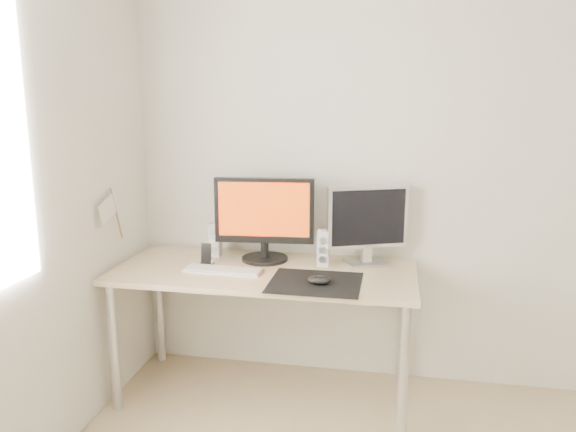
{
  "coord_description": "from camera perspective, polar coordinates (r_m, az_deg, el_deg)",
  "views": [
    {
      "loc": [
        -0.27,
        -1.41,
        1.63
      ],
      "look_at": [
        -0.81,
        1.45,
        1.01
      ],
      "focal_mm": 35.0,
      "sensor_mm": 36.0,
      "label": 1
    }
  ],
  "objects": [
    {
      "name": "main_monitor",
      "position": [
        3.1,
        -2.42,
        -0.02
      ],
      "size": [
        0.55,
        0.28,
        0.47
      ],
      "color": "black",
      "rests_on": "desk"
    },
    {
      "name": "phone_dock",
      "position": [
        3.09,
        -8.29,
        -4.32
      ],
      "size": [
        0.07,
        0.06,
        0.13
      ],
      "color": "black",
      "rests_on": "desk"
    },
    {
      "name": "keyboard",
      "position": [
        2.98,
        -6.61,
        -5.47
      ],
      "size": [
        0.43,
        0.15,
        0.02
      ],
      "color": "silver",
      "rests_on": "desk"
    },
    {
      "name": "pennant",
      "position": [
        3.07,
        -17.59,
        0.54
      ],
      "size": [
        0.01,
        0.23,
        0.29
      ],
      "color": "#A57F54",
      "rests_on": "wall_left"
    },
    {
      "name": "mousepad",
      "position": [
        2.79,
        2.78,
        -6.77
      ],
      "size": [
        0.45,
        0.4,
        0.0
      ],
      "primitive_type": "cube",
      "color": "black",
      "rests_on": "desk"
    },
    {
      "name": "speaker_left",
      "position": [
        3.25,
        -7.39,
        -2.39
      ],
      "size": [
        0.06,
        0.08,
        0.19
      ],
      "color": "white",
      "rests_on": "desk"
    },
    {
      "name": "wall_back",
      "position": [
        3.19,
        15.6,
        4.75
      ],
      "size": [
        3.5,
        0.0,
        3.5
      ],
      "primitive_type": "plane",
      "rotation": [
        1.57,
        0.0,
        0.0
      ],
      "color": "white",
      "rests_on": "ground"
    },
    {
      "name": "desk",
      "position": [
        3.03,
        -2.43,
        -6.82
      ],
      "size": [
        1.6,
        0.7,
        0.73
      ],
      "color": "#D1B587",
      "rests_on": "ground"
    },
    {
      "name": "second_monitor",
      "position": [
        3.06,
        8.07,
        -0.52
      ],
      "size": [
        0.43,
        0.23,
        0.43
      ],
      "color": "#AEAEB0",
      "rests_on": "desk"
    },
    {
      "name": "mouse",
      "position": [
        2.75,
        3.11,
        -6.54
      ],
      "size": [
        0.12,
        0.07,
        0.04
      ],
      "primitive_type": "ellipsoid",
      "color": "black",
      "rests_on": "mousepad"
    },
    {
      "name": "speaker_right",
      "position": [
        3.05,
        3.61,
        -3.27
      ],
      "size": [
        0.06,
        0.08,
        0.19
      ],
      "color": "white",
      "rests_on": "desk"
    }
  ]
}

